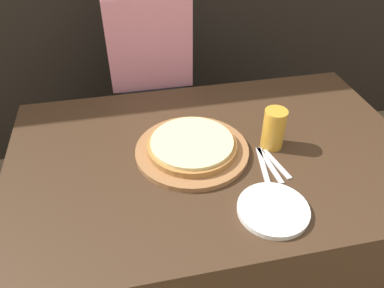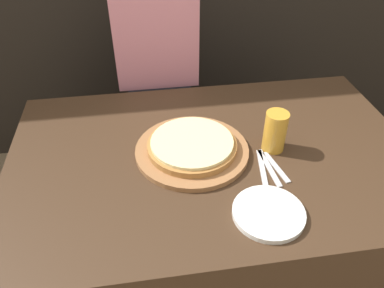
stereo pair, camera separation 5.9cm
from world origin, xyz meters
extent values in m
plane|color=#756047|center=(0.00, 0.00, 0.00)|extent=(12.00, 12.00, 0.00)
cube|color=#3D2819|center=(0.00, 0.00, 0.35)|extent=(1.49, 0.96, 0.71)
cylinder|color=#99663D|center=(-0.08, 0.01, 0.72)|extent=(0.41, 0.41, 0.02)
cylinder|color=#A87038|center=(-0.08, 0.01, 0.74)|extent=(0.32, 0.32, 0.02)
cylinder|color=beige|center=(-0.08, 0.01, 0.76)|extent=(0.30, 0.30, 0.01)
cylinder|color=gold|center=(0.22, -0.01, 0.78)|extent=(0.08, 0.08, 0.15)
cylinder|color=white|center=(0.22, -0.01, 0.85)|extent=(0.08, 0.08, 0.02)
cylinder|color=white|center=(0.11, -0.32, 0.71)|extent=(0.22, 0.22, 0.02)
cube|color=silver|center=(0.15, -0.11, 0.71)|extent=(0.05, 0.20, 0.00)
cube|color=silver|center=(0.17, -0.11, 0.71)|extent=(0.03, 0.20, 0.00)
cube|color=silver|center=(0.20, -0.11, 0.71)|extent=(0.05, 0.17, 0.00)
cube|color=#33333D|center=(-0.15, 0.63, 0.34)|extent=(0.30, 0.20, 0.69)
cube|color=pink|center=(-0.15, 0.63, 0.90)|extent=(0.38, 0.20, 0.42)
camera|label=1|loc=(-0.30, -1.02, 1.58)|focal=35.00mm
camera|label=2|loc=(-0.24, -1.03, 1.58)|focal=35.00mm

